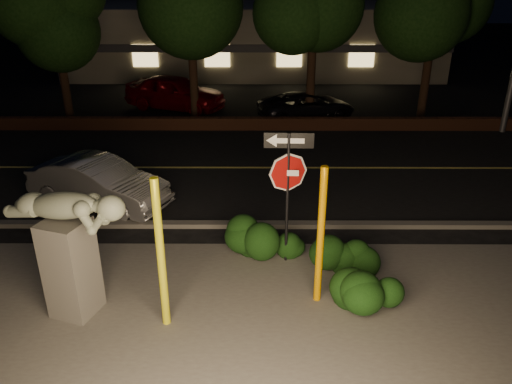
# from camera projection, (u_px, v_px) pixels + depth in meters

# --- Properties ---
(ground) EXTENTS (90.00, 90.00, 0.00)m
(ground) POSITION_uv_depth(u_px,v_px,m) (251.00, 140.00, 19.16)
(ground) COLOR black
(ground) RESTS_ON ground
(patio) EXTENTS (14.00, 6.00, 0.02)m
(patio) POSITION_uv_depth(u_px,v_px,m) (242.00, 327.00, 9.12)
(patio) COLOR #4C4944
(patio) RESTS_ON ground
(road) EXTENTS (80.00, 8.00, 0.01)m
(road) POSITION_uv_depth(u_px,v_px,m) (249.00, 168.00, 16.42)
(road) COLOR black
(road) RESTS_ON ground
(lane_marking) EXTENTS (80.00, 0.12, 0.00)m
(lane_marking) POSITION_uv_depth(u_px,v_px,m) (249.00, 167.00, 16.42)
(lane_marking) COLOR gold
(lane_marking) RESTS_ON road
(curb) EXTENTS (80.00, 0.25, 0.12)m
(curb) POSITION_uv_depth(u_px,v_px,m) (247.00, 225.00, 12.66)
(curb) COLOR #4C4944
(curb) RESTS_ON ground
(brick_wall) EXTENTS (40.00, 0.35, 0.50)m
(brick_wall) POSITION_uv_depth(u_px,v_px,m) (251.00, 124.00, 20.25)
(brick_wall) COLOR #4F2919
(brick_wall) RESTS_ON ground
(parking_lot) EXTENTS (40.00, 12.00, 0.01)m
(parking_lot) POSITION_uv_depth(u_px,v_px,m) (253.00, 97.00, 25.55)
(parking_lot) COLOR black
(parking_lot) RESTS_ON ground
(building) EXTENTS (22.00, 10.20, 4.00)m
(building) POSITION_uv_depth(u_px,v_px,m) (254.00, 37.00, 32.02)
(building) COLOR #6D6A57
(building) RESTS_ON ground
(yellow_pole_left) EXTENTS (0.15, 0.15, 2.91)m
(yellow_pole_left) POSITION_uv_depth(u_px,v_px,m) (161.00, 255.00, 8.64)
(yellow_pole_left) COLOR yellow
(yellow_pole_left) RESTS_ON ground
(yellow_pole_right) EXTENTS (0.14, 0.14, 2.84)m
(yellow_pole_right) POSITION_uv_depth(u_px,v_px,m) (321.00, 237.00, 9.31)
(yellow_pole_right) COLOR #E39600
(yellow_pole_right) RESTS_ON ground
(signpost) EXTENTS (1.01, 0.09, 2.99)m
(signpost) POSITION_uv_depth(u_px,v_px,m) (288.00, 173.00, 10.35)
(signpost) COLOR black
(signpost) RESTS_ON ground
(sculpture) EXTENTS (2.39, 1.33, 2.59)m
(sculpture) POSITION_uv_depth(u_px,v_px,m) (68.00, 239.00, 8.90)
(sculpture) COLOR #4C4944
(sculpture) RESTS_ON ground
(hedge_center) EXTENTS (2.21, 1.49, 1.06)m
(hedge_center) POSITION_uv_depth(u_px,v_px,m) (271.00, 236.00, 11.18)
(hedge_center) COLOR black
(hedge_center) RESTS_ON ground
(hedge_right) EXTENTS (1.72, 1.34, 1.00)m
(hedge_right) POSITION_uv_depth(u_px,v_px,m) (350.00, 250.00, 10.66)
(hedge_right) COLOR black
(hedge_right) RESTS_ON ground
(hedge_far_right) EXTENTS (1.50, 1.05, 0.97)m
(hedge_far_right) POSITION_uv_depth(u_px,v_px,m) (367.00, 287.00, 9.44)
(hedge_far_right) COLOR black
(hedge_far_right) RESTS_ON ground
(silver_sedan) EXTENTS (4.23, 2.88, 1.32)m
(silver_sedan) POSITION_uv_depth(u_px,v_px,m) (98.00, 183.00, 13.59)
(silver_sedan) COLOR #BCBCC1
(silver_sedan) RESTS_ON ground
(parked_car_red) EXTENTS (5.03, 3.53, 1.59)m
(parked_car_red) POSITION_uv_depth(u_px,v_px,m) (175.00, 92.00, 22.97)
(parked_car_red) COLOR #6B060D
(parked_car_red) RESTS_ON ground
(parked_car_darkred) EXTENTS (4.23, 1.89, 1.20)m
(parked_car_darkred) POSITION_uv_depth(u_px,v_px,m) (181.00, 93.00, 23.77)
(parked_car_darkred) COLOR #3E0B0B
(parked_car_darkred) RESTS_ON ground
(parked_car_dark) EXTENTS (4.57, 3.08, 1.16)m
(parked_car_dark) POSITION_uv_depth(u_px,v_px,m) (307.00, 106.00, 21.57)
(parked_car_dark) COLOR black
(parked_car_dark) RESTS_ON ground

